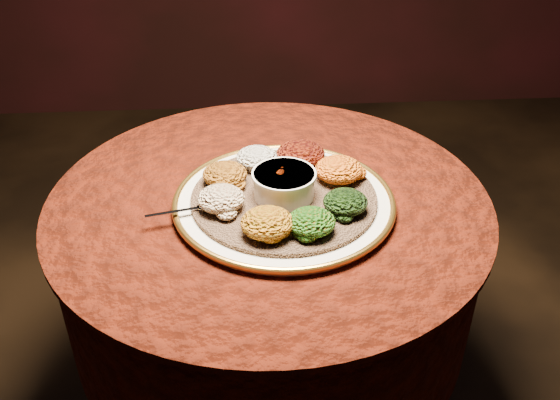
{
  "coord_description": "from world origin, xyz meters",
  "views": [
    {
      "loc": [
        -0.05,
        -1.12,
        1.48
      ],
      "look_at": [
        0.02,
        -0.05,
        0.76
      ],
      "focal_mm": 40.0,
      "sensor_mm": 36.0,
      "label": 1
    }
  ],
  "objects": [
    {
      "name": "portion_shiro",
      "position": [
        -0.09,
        0.02,
        0.78
      ],
      "size": [
        0.1,
        0.09,
        0.05
      ],
      "primitive_type": "ellipsoid",
      "color": "#935411",
      "rests_on": "injera"
    },
    {
      "name": "injera",
      "position": [
        0.03,
        -0.04,
        0.76
      ],
      "size": [
        0.42,
        0.42,
        0.01
      ],
      "primitive_type": "cylinder",
      "rotation": [
        0.0,
        0.0,
        0.07
      ],
      "color": "brown",
      "rests_on": "platter"
    },
    {
      "name": "table",
      "position": [
        0.0,
        0.0,
        0.55
      ],
      "size": [
        0.96,
        0.96,
        0.73
      ],
      "color": "black",
      "rests_on": "ground"
    },
    {
      "name": "portion_timatim",
      "position": [
        -0.1,
        -0.08,
        0.79
      ],
      "size": [
        0.1,
        0.09,
        0.05
      ],
      "primitive_type": "ellipsoid",
      "color": "maroon",
      "rests_on": "injera"
    },
    {
      "name": "portion_tikil",
      "position": [
        0.15,
        0.02,
        0.79
      ],
      "size": [
        0.1,
        0.1,
        0.05
      ],
      "primitive_type": "ellipsoid",
      "color": "#CD9211",
      "rests_on": "injera"
    },
    {
      "name": "portion_mixveg",
      "position": [
        0.07,
        -0.17,
        0.78
      ],
      "size": [
        0.09,
        0.09,
        0.04
      ],
      "primitive_type": "ellipsoid",
      "color": "#8E3909",
      "rests_on": "injera"
    },
    {
      "name": "portion_ayib",
      "position": [
        -0.02,
        0.09,
        0.78
      ],
      "size": [
        0.09,
        0.09,
        0.04
      ],
      "primitive_type": "ellipsoid",
      "color": "beige",
      "rests_on": "injera"
    },
    {
      "name": "portion_kitfo",
      "position": [
        0.08,
        0.09,
        0.79
      ],
      "size": [
        0.11,
        0.1,
        0.05
      ],
      "primitive_type": "ellipsoid",
      "color": "black",
      "rests_on": "injera"
    },
    {
      "name": "spoon",
      "position": [
        -0.14,
        -0.08,
        0.77
      ],
      "size": [
        0.14,
        0.05,
        0.01
      ],
      "rotation": [
        0.0,
        0.0,
        -2.92
      ],
      "color": "silver",
      "rests_on": "injera"
    },
    {
      "name": "stew_bowl",
      "position": [
        0.03,
        -0.04,
        0.79
      ],
      "size": [
        0.13,
        0.13,
        0.06
      ],
      "color": "silver",
      "rests_on": "injera"
    },
    {
      "name": "portion_gomen",
      "position": [
        0.15,
        -0.1,
        0.78
      ],
      "size": [
        0.09,
        0.09,
        0.04
      ],
      "primitive_type": "ellipsoid",
      "color": "black",
      "rests_on": "injera"
    },
    {
      "name": "platter",
      "position": [
        0.03,
        -0.04,
        0.75
      ],
      "size": [
        0.53,
        0.53,
        0.02
      ],
      "rotation": [
        0.0,
        0.0,
        0.2
      ],
      "color": "silver",
      "rests_on": "table"
    },
    {
      "name": "portion_kik",
      "position": [
        -0.01,
        -0.17,
        0.79
      ],
      "size": [
        0.1,
        0.1,
        0.05
      ],
      "primitive_type": "ellipsoid",
      "color": "#99690D",
      "rests_on": "injera"
    }
  ]
}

